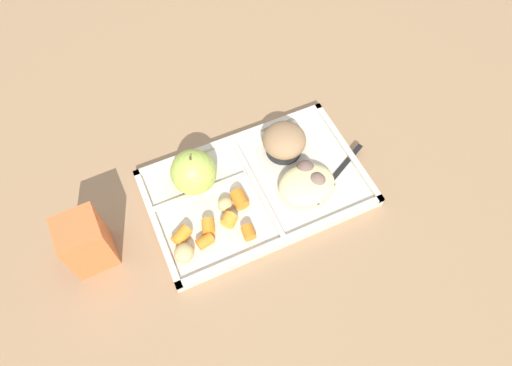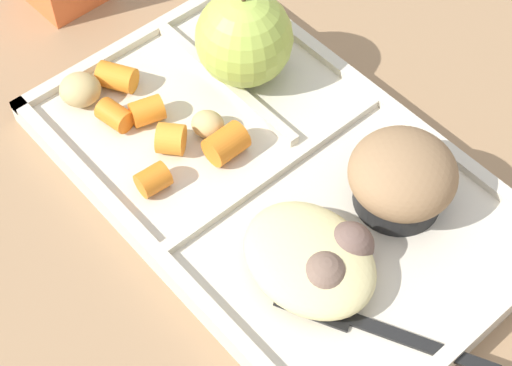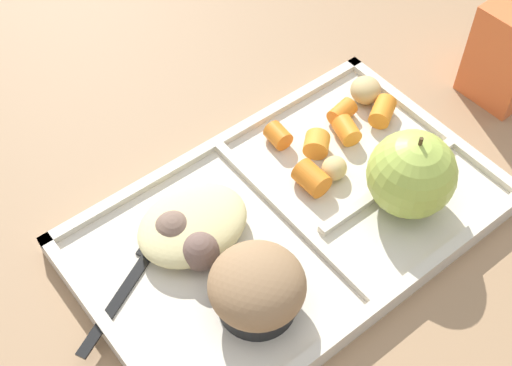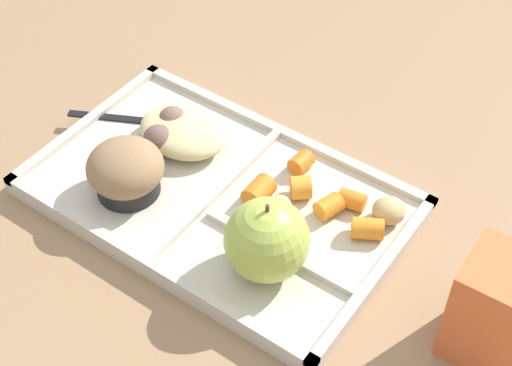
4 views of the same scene
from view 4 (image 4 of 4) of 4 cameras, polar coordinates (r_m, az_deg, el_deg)
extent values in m
plane|color=#997551|center=(0.81, -2.78, -1.51)|extent=(6.00, 6.00, 0.00)
cube|color=beige|center=(0.81, -2.80, -1.13)|extent=(0.39, 0.24, 0.02)
cube|color=beige|center=(0.86, 1.78, 3.93)|extent=(0.39, 0.01, 0.01)
cube|color=beige|center=(0.74, -8.21, -5.80)|extent=(0.39, 0.01, 0.01)
cube|color=beige|center=(0.74, 8.99, -6.75)|extent=(0.01, 0.24, 0.01)
cube|color=beige|center=(0.90, -12.47, 4.51)|extent=(0.01, 0.24, 0.01)
cube|color=beige|center=(0.80, -2.66, -0.66)|extent=(0.01, 0.22, 0.01)
cube|color=beige|center=(0.74, 1.73, -5.07)|extent=(0.17, 0.01, 0.01)
sphere|color=#A8C14C|center=(0.70, 0.81, -4.29)|extent=(0.08, 0.08, 0.08)
cylinder|color=#4C381E|center=(0.67, 0.85, -2.00)|extent=(0.00, 0.00, 0.01)
cylinder|color=black|center=(0.81, -9.53, 0.02)|extent=(0.07, 0.07, 0.02)
ellipsoid|color=#93704C|center=(0.79, -9.73, 1.17)|extent=(0.08, 0.08, 0.05)
cylinder|color=orange|center=(0.79, 3.35, -0.35)|extent=(0.03, 0.03, 0.02)
cylinder|color=orange|center=(0.78, 5.46, -1.76)|extent=(0.03, 0.03, 0.02)
cylinder|color=orange|center=(0.78, 0.21, -0.63)|extent=(0.03, 0.03, 0.02)
cylinder|color=orange|center=(0.79, 7.17, -1.27)|extent=(0.03, 0.02, 0.02)
cylinder|color=orange|center=(0.76, 8.32, -3.39)|extent=(0.04, 0.03, 0.02)
cylinder|color=orange|center=(0.82, 3.38, 1.55)|extent=(0.02, 0.02, 0.02)
ellipsoid|color=tan|center=(0.77, 1.68, -1.69)|extent=(0.03, 0.03, 0.02)
ellipsoid|color=tan|center=(0.78, 9.89, -2.04)|extent=(0.05, 0.05, 0.03)
ellipsoid|color=beige|center=(0.85, -5.44, 3.87)|extent=(0.10, 0.08, 0.03)
sphere|color=brown|center=(0.84, -7.29, 3.20)|extent=(0.03, 0.03, 0.03)
sphere|color=#755B4C|center=(0.86, -6.21, 4.58)|extent=(0.04, 0.04, 0.04)
sphere|color=#755B4C|center=(0.86, -6.22, 4.54)|extent=(0.04, 0.04, 0.04)
cube|color=black|center=(0.90, -10.76, 4.82)|extent=(0.10, 0.05, 0.00)
cube|color=black|center=(0.88, -6.71, 4.45)|extent=(0.04, 0.03, 0.00)
cylinder|color=black|center=(0.87, -5.12, 3.89)|extent=(0.02, 0.01, 0.00)
cylinder|color=black|center=(0.88, -4.99, 4.29)|extent=(0.02, 0.01, 0.00)
cylinder|color=black|center=(0.88, -4.87, 4.67)|extent=(0.02, 0.01, 0.00)
cube|color=orange|center=(0.69, 17.22, -9.24)|extent=(0.07, 0.07, 0.11)
camera|label=1|loc=(0.82, 35.52, 49.48)|focal=31.57mm
camera|label=2|loc=(0.92, -9.03, 40.37)|focal=56.22mm
camera|label=3|loc=(0.62, -46.76, 28.23)|focal=48.40mm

